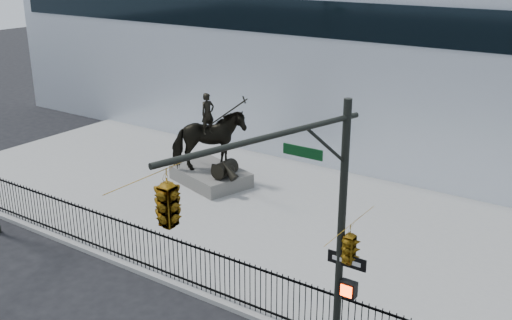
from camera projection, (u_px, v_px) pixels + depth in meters
The scene contains 7 objects.
ground at pixel (126, 293), 18.27m from camera, with size 120.00×120.00×0.00m, color black.
plaza at pixel (256, 212), 23.69m from camera, with size 30.00×12.00×0.15m, color #969593.
building at pixel (392, 55), 32.32m from camera, with size 44.00×14.00×9.00m, color white.
picket_fence at pixel (153, 251), 18.94m from camera, with size 22.10×0.10×1.50m.
statue_plinth at pixel (211, 176), 26.38m from camera, with size 3.30×2.27×0.62m, color #5A5752.
equestrian_statue at pixel (211, 142), 25.80m from camera, with size 4.07×3.15×3.59m.
traffic_signal_right at pixel (267, 224), 11.65m from camera, with size 2.17×6.86×7.00m.
Camera 1 is at (12.26, -10.84, 9.91)m, focal length 42.00 mm.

